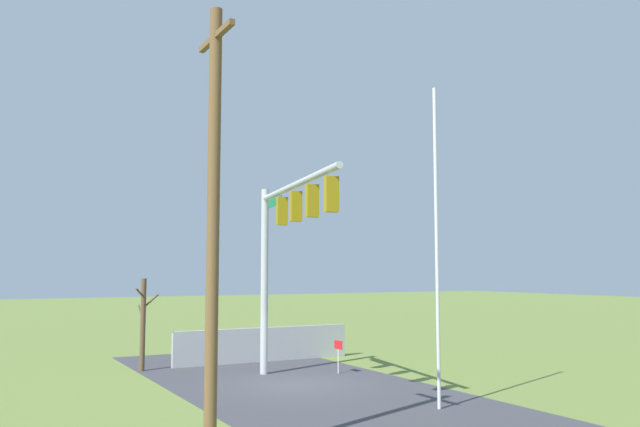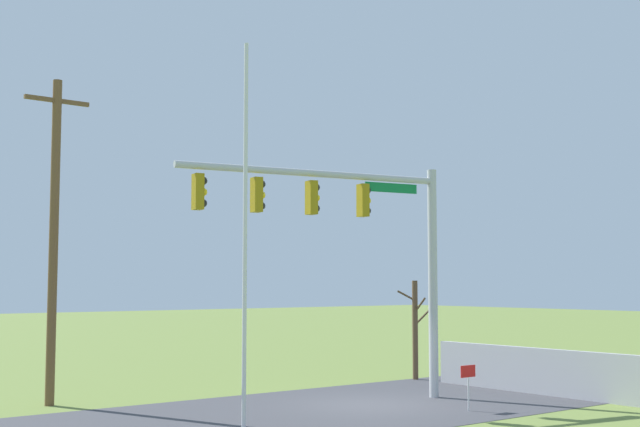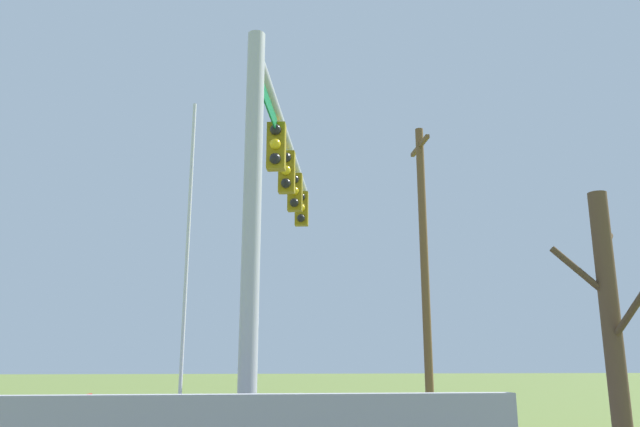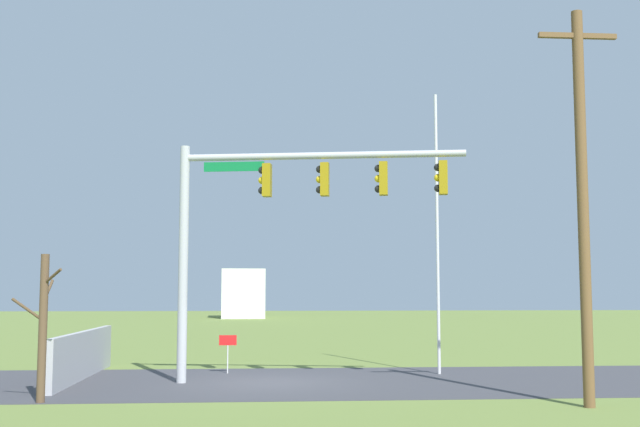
{
  "view_description": "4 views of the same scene",
  "coord_description": "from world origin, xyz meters",
  "px_view_note": "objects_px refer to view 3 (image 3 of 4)",
  "views": [
    {
      "loc": [
        -19.75,
        9.92,
        3.78
      ],
      "look_at": [
        -1.93,
        0.09,
        5.62
      ],
      "focal_mm": 36.24,
      "sensor_mm": 36.0,
      "label": 1
    },
    {
      "loc": [
        -16.14,
        -18.27,
        3.43
      ],
      "look_at": [
        -1.74,
        0.1,
        5.35
      ],
      "focal_mm": 47.75,
      "sensor_mm": 36.0,
      "label": 2
    },
    {
      "loc": [
        11.59,
        0.02,
        1.72
      ],
      "look_at": [
        -1.72,
        1.52,
        4.96
      ],
      "focal_mm": 34.37,
      "sensor_mm": 36.0,
      "label": 3
    },
    {
      "loc": [
        0.36,
        23.1,
        2.66
      ],
      "look_at": [
        -1.36,
        1.31,
        4.8
      ],
      "focal_mm": 44.01,
      "sensor_mm": 36.0,
      "label": 4
    }
  ],
  "objects_px": {
    "signal_mast": "(277,189)",
    "bare_tree": "(614,351)",
    "utility_pole": "(424,261)",
    "open_sign": "(85,415)",
    "flagpole": "(187,257)"
  },
  "relations": [
    {
      "from": "flagpole",
      "to": "signal_mast",
      "type": "bearing_deg",
      "value": 23.07
    },
    {
      "from": "flagpole",
      "to": "utility_pole",
      "type": "relative_size",
      "value": 0.98
    },
    {
      "from": "bare_tree",
      "to": "open_sign",
      "type": "relative_size",
      "value": 2.89
    },
    {
      "from": "bare_tree",
      "to": "open_sign",
      "type": "xyz_separation_m",
      "value": [
        -4.17,
        -6.26,
        -0.92
      ]
    },
    {
      "from": "flagpole",
      "to": "bare_tree",
      "type": "height_order",
      "value": "flagpole"
    },
    {
      "from": "signal_mast",
      "to": "bare_tree",
      "type": "relative_size",
      "value": 2.33
    },
    {
      "from": "utility_pole",
      "to": "bare_tree",
      "type": "bearing_deg",
      "value": -7.67
    },
    {
      "from": "flagpole",
      "to": "open_sign",
      "type": "bearing_deg",
      "value": -6.12
    },
    {
      "from": "utility_pole",
      "to": "bare_tree",
      "type": "relative_size",
      "value": 2.64
    },
    {
      "from": "signal_mast",
      "to": "open_sign",
      "type": "relative_size",
      "value": 6.73
    },
    {
      "from": "signal_mast",
      "to": "bare_tree",
      "type": "bearing_deg",
      "value": 30.4
    },
    {
      "from": "bare_tree",
      "to": "open_sign",
      "type": "bearing_deg",
      "value": -123.65
    },
    {
      "from": "signal_mast",
      "to": "flagpole",
      "type": "xyz_separation_m",
      "value": [
        -5.28,
        -2.25,
        -0.53
      ]
    },
    {
      "from": "signal_mast",
      "to": "flagpole",
      "type": "bearing_deg",
      "value": -156.93
    },
    {
      "from": "signal_mast",
      "to": "utility_pole",
      "type": "height_order",
      "value": "utility_pole"
    }
  ]
}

